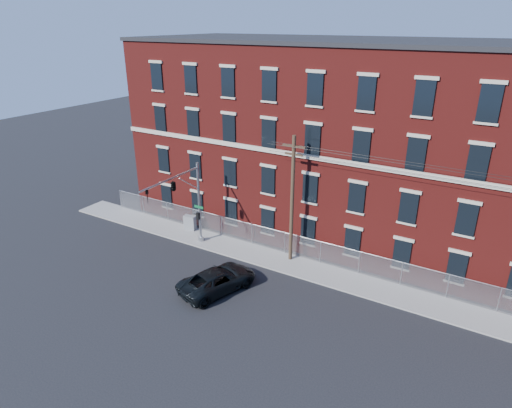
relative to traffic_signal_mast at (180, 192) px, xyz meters
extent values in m
plane|color=black|center=(6.00, -2.18, -5.39)|extent=(140.00, 140.00, 0.00)
cube|color=#989590|center=(18.00, 2.82, -5.33)|extent=(65.00, 3.00, 0.12)
cube|color=maroon|center=(18.00, 11.82, 2.61)|extent=(55.00, 14.00, 16.00)
cube|color=black|center=(18.00, 11.82, 10.76)|extent=(55.30, 14.30, 0.30)
cube|color=#B8AE99|center=(18.00, 4.74, 2.91)|extent=(55.00, 0.18, 0.35)
cube|color=black|center=(-5.83, 4.76, -3.19)|extent=(1.20, 0.10, 2.20)
cube|color=black|center=(-5.83, 4.76, 0.41)|extent=(1.20, 0.10, 2.20)
cube|color=black|center=(-5.83, 4.76, 4.21)|extent=(1.20, 0.10, 2.20)
cube|color=black|center=(-5.83, 4.76, 7.81)|extent=(1.20, 0.10, 2.20)
cube|color=black|center=(-2.17, 4.76, -3.19)|extent=(1.20, 0.10, 2.20)
cube|color=black|center=(-2.17, 4.76, 0.41)|extent=(1.20, 0.10, 2.20)
cube|color=black|center=(-2.17, 4.76, 4.21)|extent=(1.20, 0.10, 2.20)
cube|color=black|center=(-2.17, 4.76, 7.81)|extent=(1.20, 0.10, 2.20)
cube|color=black|center=(1.50, 4.76, -3.19)|extent=(1.20, 0.10, 2.20)
cube|color=black|center=(1.50, 4.76, 0.41)|extent=(1.20, 0.10, 2.20)
cube|color=black|center=(1.50, 4.76, 4.21)|extent=(1.20, 0.10, 2.20)
cube|color=black|center=(1.50, 4.76, 7.81)|extent=(1.20, 0.10, 2.20)
cube|color=black|center=(5.17, 4.76, -3.19)|extent=(1.20, 0.10, 2.20)
cube|color=black|center=(5.17, 4.76, 0.41)|extent=(1.20, 0.10, 2.20)
cube|color=black|center=(5.17, 4.76, 4.21)|extent=(1.20, 0.10, 2.20)
cube|color=black|center=(5.17, 4.76, 7.81)|extent=(1.20, 0.10, 2.20)
cube|color=black|center=(8.83, 4.76, -3.19)|extent=(1.20, 0.10, 2.20)
cube|color=black|center=(8.83, 4.76, 0.41)|extent=(1.20, 0.10, 2.20)
cube|color=black|center=(8.83, 4.76, 4.21)|extent=(1.20, 0.10, 2.20)
cube|color=black|center=(8.83, 4.76, 7.81)|extent=(1.20, 0.10, 2.20)
cube|color=black|center=(12.50, 4.76, -3.19)|extent=(1.20, 0.10, 2.20)
cube|color=black|center=(12.50, 4.76, 0.41)|extent=(1.20, 0.10, 2.20)
cube|color=black|center=(12.50, 4.76, 4.21)|extent=(1.20, 0.10, 2.20)
cube|color=black|center=(12.50, 4.76, 7.81)|extent=(1.20, 0.10, 2.20)
cube|color=black|center=(16.17, 4.76, -3.19)|extent=(1.20, 0.10, 2.20)
cube|color=black|center=(16.17, 4.76, 0.41)|extent=(1.20, 0.10, 2.20)
cube|color=black|center=(16.17, 4.76, 4.21)|extent=(1.20, 0.10, 2.20)
cube|color=black|center=(16.17, 4.76, 7.81)|extent=(1.20, 0.10, 2.20)
cube|color=black|center=(19.83, 4.76, -3.19)|extent=(1.20, 0.10, 2.20)
cube|color=black|center=(19.83, 4.76, 0.41)|extent=(1.20, 0.10, 2.20)
cube|color=black|center=(19.83, 4.76, 4.21)|extent=(1.20, 0.10, 2.20)
cube|color=black|center=(19.83, 4.76, 7.81)|extent=(1.20, 0.10, 2.20)
cube|color=#A5A8AD|center=(18.00, 4.12, -4.37)|extent=(59.00, 0.02, 1.80)
cylinder|color=#9EA0A5|center=(18.00, 4.12, -3.47)|extent=(59.00, 0.04, 0.04)
cylinder|color=#9EA0A5|center=(-11.50, 4.12, -4.37)|extent=(0.06, 0.06, 1.85)
cylinder|color=#9EA0A5|center=(-8.39, 4.12, -4.37)|extent=(0.06, 0.06, 1.85)
cylinder|color=#9EA0A5|center=(-5.29, 4.12, -4.37)|extent=(0.06, 0.06, 1.85)
cylinder|color=#9EA0A5|center=(-2.18, 4.12, -4.37)|extent=(0.06, 0.06, 1.85)
cylinder|color=#9EA0A5|center=(0.92, 4.12, -4.37)|extent=(0.06, 0.06, 1.85)
cylinder|color=#9EA0A5|center=(4.03, 4.12, -4.37)|extent=(0.06, 0.06, 1.85)
cylinder|color=#9EA0A5|center=(7.13, 4.12, -4.37)|extent=(0.06, 0.06, 1.85)
cylinder|color=#9EA0A5|center=(10.24, 4.12, -4.37)|extent=(0.06, 0.06, 1.85)
cylinder|color=#9EA0A5|center=(13.34, 4.12, -4.37)|extent=(0.06, 0.06, 1.85)
cylinder|color=#9EA0A5|center=(16.45, 4.12, -4.37)|extent=(0.06, 0.06, 1.85)
cylinder|color=#9EA0A5|center=(19.55, 4.12, -4.37)|extent=(0.06, 0.06, 1.85)
cylinder|color=#9EA0A5|center=(22.66, 4.12, -4.37)|extent=(0.06, 0.06, 1.85)
cylinder|color=#9EA0A5|center=(0.00, 2.32, -1.77)|extent=(0.22, 0.22, 7.00)
cylinder|color=#9EA0A5|center=(0.00, 2.32, -5.07)|extent=(0.50, 0.50, 0.40)
cylinder|color=#9EA0A5|center=(0.00, -0.93, 1.33)|extent=(0.14, 6.50, 0.14)
cylinder|color=#9EA0A5|center=(0.00, 1.12, 0.33)|extent=(0.08, 2.18, 1.56)
cube|color=#0C592D|center=(0.05, 2.17, -2.07)|extent=(0.90, 0.03, 0.22)
cube|color=black|center=(0.00, 2.07, -2.87)|extent=(0.25, 0.25, 0.60)
imported|color=black|center=(0.00, -3.48, 0.78)|extent=(0.16, 0.20, 1.00)
imported|color=black|center=(0.00, -0.68, 0.78)|extent=(0.53, 2.48, 1.00)
cylinder|color=#3F2F1F|center=(8.00, 3.42, -0.27)|extent=(0.28, 0.28, 10.00)
cube|color=#3F2F1F|center=(8.00, 3.42, 3.93)|extent=(1.80, 0.12, 0.12)
cube|color=#3F2F1F|center=(8.00, 3.42, 3.33)|extent=(1.40, 0.12, 0.12)
imported|color=black|center=(5.50, -2.94, -4.59)|extent=(4.30, 6.31, 1.60)
cube|color=slate|center=(-2.21, 3.60, -4.61)|extent=(1.12, 0.67, 1.32)
camera|label=1|loc=(21.51, -24.56, 12.31)|focal=31.20mm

